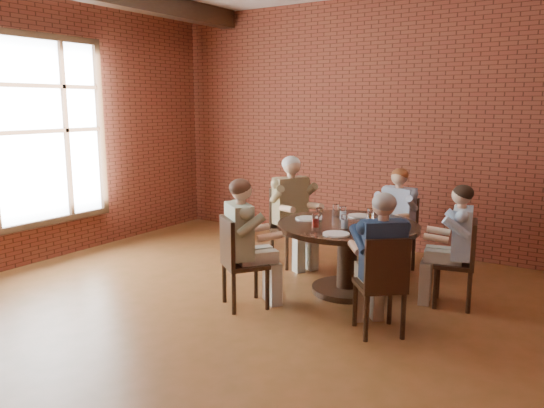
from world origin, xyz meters
The scene contains 27 objects.
floor centered at (0.00, 0.00, 0.00)m, with size 7.00×7.00×0.00m, color brown.
wall_back centered at (0.00, 3.50, 1.70)m, with size 7.00×7.00×0.00m, color brown.
window centered at (-3.18, 0.40, 1.65)m, with size 0.10×2.16×2.36m.
dining_table centered at (0.53, 1.55, 0.53)m, with size 1.48×1.48×0.75m.
chair_a centered at (1.65, 1.78, 0.48)m, with size 0.44×0.44×0.87m.
diner_a centered at (1.58, 1.77, 0.61)m, with size 0.46×0.56×1.22m, color teal, non-canonical shape.
chair_b centered at (0.71, 2.61, 0.48)m, with size 0.44×0.44×0.88m.
diner_b centered at (0.70, 2.54, 0.62)m, with size 0.47×0.58×1.24m, color #9FB0CB, non-canonical shape.
chair_c centered at (-0.55, 2.15, 0.51)m, with size 0.59×0.59×0.95m.
diner_c centered at (-0.48, 2.11, 0.68)m, with size 0.54×0.66×1.35m, color brown, non-canonical shape.
chair_d centered at (-0.19, 0.57, 0.49)m, with size 0.56×0.56×0.91m.
diner_d centered at (-0.15, 0.64, 0.64)m, with size 0.49×0.61×1.28m, color tan, non-canonical shape.
chair_e centered at (1.25, 0.71, 0.49)m, with size 0.54×0.54×0.89m.
diner_e centered at (1.20, 0.76, 0.62)m, with size 0.48×0.59×1.25m, color #1A2C4A, non-canonical shape.
plate_a centered at (1.00, 1.71, 0.76)m, with size 0.26×0.26×0.01m, color white.
plate_b centered at (0.48, 1.94, 0.76)m, with size 0.26×0.26×0.01m, color white.
plate_c centered at (0.06, 1.51, 0.76)m, with size 0.26×0.26×0.01m, color white.
plate_d centered at (0.64, 1.04, 0.76)m, with size 0.26×0.26×0.01m, color white.
glass_a centered at (0.75, 1.60, 0.82)m, with size 0.07×0.07×0.14m, color white.
glass_b centered at (0.67, 1.77, 0.82)m, with size 0.07×0.07×0.14m, color white.
glass_c centered at (0.26, 1.79, 0.82)m, with size 0.07×0.07×0.14m, color white.
glass_d centered at (0.39, 1.70, 0.82)m, with size 0.07×0.07×0.14m, color white.
glass_e centered at (0.21, 1.50, 0.82)m, with size 0.07×0.07×0.14m, color white.
glass_f centered at (0.32, 1.22, 0.82)m, with size 0.07×0.07×0.14m, color white.
glass_g centered at (0.59, 1.33, 0.82)m, with size 0.07×0.07×0.14m, color white.
glass_h centered at (0.91, 1.52, 0.82)m, with size 0.07×0.07×0.14m, color white.
smartphone centered at (0.73, 1.21, 0.75)m, with size 0.07×0.14×0.01m, color black.
Camera 1 is at (2.80, -3.43, 1.98)m, focal length 35.00 mm.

